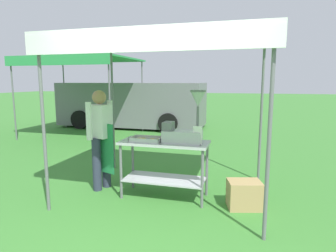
# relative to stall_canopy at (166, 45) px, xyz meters

# --- Properties ---
(ground_plane) EXTENTS (70.00, 70.00, 0.00)m
(ground_plane) POSITION_rel_stall_canopy_xyz_m (0.13, 4.66, -2.26)
(ground_plane) COLOR #3D7F33
(stall_canopy) EXTENTS (3.01, 2.23, 2.35)m
(stall_canopy) POSITION_rel_stall_canopy_xyz_m (0.00, 0.00, 0.00)
(stall_canopy) COLOR slate
(stall_canopy) RESTS_ON ground
(donut_cart) EXTENTS (1.32, 0.56, 0.86)m
(donut_cart) POSITION_rel_stall_canopy_xyz_m (-0.00, -0.10, -1.63)
(donut_cart) COLOR #B7B7BC
(donut_cart) RESTS_ON ground
(donut_tray) EXTENTS (0.46, 0.28, 0.07)m
(donut_tray) POSITION_rel_stall_canopy_xyz_m (-0.25, -0.19, -1.37)
(donut_tray) COLOR #B7B7BC
(donut_tray) RESTS_ON donut_cart
(donut_fryer) EXTENTS (0.61, 0.28, 0.76)m
(donut_fryer) POSITION_rel_stall_canopy_xyz_m (0.31, -0.13, -1.16)
(donut_fryer) COLOR #B7B7BC
(donut_fryer) RESTS_ON donut_cart
(menu_sign) EXTENTS (0.13, 0.05, 0.27)m
(menu_sign) POSITION_rel_stall_canopy_xyz_m (0.52, -0.23, -1.28)
(menu_sign) COLOR black
(menu_sign) RESTS_ON donut_cart
(vendor) EXTENTS (0.46, 0.53, 1.61)m
(vendor) POSITION_rel_stall_canopy_xyz_m (-1.08, -0.04, -1.36)
(vendor) COLOR #2D3347
(vendor) RESTS_ON ground
(supply_crate) EXTENTS (0.52, 0.44, 0.38)m
(supply_crate) POSITION_rel_stall_canopy_xyz_m (1.18, -0.17, -2.07)
(supply_crate) COLOR tan
(supply_crate) RESTS_ON ground
(van_grey) EXTENTS (5.48, 2.12, 1.69)m
(van_grey) POSITION_rel_stall_canopy_xyz_m (-3.11, 6.17, -1.38)
(van_grey) COLOR slate
(van_grey) RESTS_ON ground
(neighbour_tent) EXTENTS (3.33, 2.67, 2.46)m
(neighbour_tent) POSITION_rel_stall_canopy_xyz_m (-3.94, 4.04, 0.12)
(neighbour_tent) COLOR slate
(neighbour_tent) RESTS_ON ground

